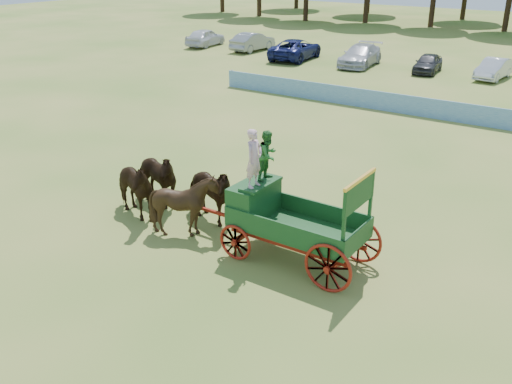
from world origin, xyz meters
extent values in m
plane|color=#A29349|center=(0.00, 0.00, 0.00)|extent=(160.00, 160.00, 0.00)
imported|color=#301D0D|center=(-4.75, 0.29, 1.02)|extent=(2.61, 1.67, 2.04)
imported|color=#301D0D|center=(-4.75, 1.39, 1.02)|extent=(2.56, 1.47, 2.04)
imported|color=#301D0D|center=(-2.35, 0.29, 1.02)|extent=(2.18, 2.03, 2.04)
imported|color=#301D0D|center=(-2.35, 1.39, 1.02)|extent=(2.56, 1.49, 2.04)
cube|color=#A21F10|center=(-0.15, 0.84, 0.60)|extent=(0.12, 2.00, 0.12)
cube|color=#A21F10|center=(2.85, 0.84, 0.60)|extent=(0.12, 2.00, 0.12)
cube|color=#A21F10|center=(1.35, 0.29, 0.72)|extent=(3.80, 0.10, 0.12)
cube|color=#A21F10|center=(1.35, 1.39, 0.72)|extent=(3.80, 0.10, 0.12)
cube|color=#A21F10|center=(-1.05, 0.84, 0.75)|extent=(2.80, 0.09, 0.09)
cube|color=#184921|center=(1.35, 0.84, 1.00)|extent=(3.80, 1.80, 0.10)
cube|color=#184921|center=(1.35, -0.04, 1.30)|extent=(3.80, 0.06, 0.55)
cube|color=#184921|center=(1.35, 1.72, 1.30)|extent=(3.80, 0.06, 0.55)
cube|color=#184921|center=(3.23, 0.84, 1.30)|extent=(0.06, 1.80, 0.55)
cube|color=#184921|center=(-0.15, 0.84, 1.55)|extent=(0.85, 1.70, 1.05)
cube|color=#184921|center=(0.10, 0.84, 2.12)|extent=(0.55, 1.50, 0.08)
cube|color=#184921|center=(-0.53, 0.84, 1.35)|extent=(0.10, 1.60, 0.65)
cube|color=#184921|center=(-0.35, 0.84, 1.05)|extent=(0.55, 1.60, 0.06)
cube|color=#184921|center=(3.15, 0.04, 1.95)|extent=(0.08, 0.08, 1.80)
cube|color=#184921|center=(3.15, 1.64, 1.95)|extent=(0.08, 0.08, 1.80)
cube|color=#184921|center=(3.15, 0.84, 2.55)|extent=(0.07, 1.75, 0.75)
cube|color=gold|center=(3.15, 0.84, 2.95)|extent=(0.08, 1.80, 0.09)
cube|color=gold|center=(3.11, 0.84, 2.55)|extent=(0.02, 1.30, 0.12)
torus|color=#A21F10|center=(-0.15, -0.11, 0.55)|extent=(1.09, 0.09, 1.09)
torus|color=#A21F10|center=(-0.15, 1.79, 0.55)|extent=(1.09, 0.09, 1.09)
torus|color=#A21F10|center=(2.85, -0.11, 0.70)|extent=(1.39, 0.09, 1.39)
torus|color=#A21F10|center=(2.85, 1.79, 0.70)|extent=(1.39, 0.09, 1.39)
imported|color=beige|center=(0.10, 0.49, 3.00)|extent=(0.40, 0.61, 1.68)
imported|color=#286C29|center=(0.10, 1.19, 2.89)|extent=(0.55, 0.71, 1.46)
cube|color=#1E65A4|center=(-1.00, 18.00, 0.53)|extent=(26.00, 0.08, 1.05)
imported|color=silver|center=(-26.00, 30.23, 0.81)|extent=(2.54, 4.97, 1.62)
imported|color=gray|center=(-20.91, 30.62, 0.79)|extent=(1.78, 4.83, 1.58)
imported|color=navy|center=(-15.56, 29.07, 0.82)|extent=(3.43, 6.19, 1.64)
imported|color=silver|center=(-10.00, 29.45, 0.79)|extent=(2.85, 5.70, 1.59)
imported|color=#333338|center=(-4.81, 29.86, 0.68)|extent=(2.07, 4.14, 1.36)
imported|color=silver|center=(-0.30, 30.25, 0.69)|extent=(1.78, 4.31, 1.39)
cylinder|color=#382314|center=(-28.58, 53.30, 2.13)|extent=(0.60, 0.60, 4.25)
cylinder|color=#382314|center=(-13.52, 56.21, 2.55)|extent=(0.60, 0.60, 5.11)
cylinder|color=#382314|center=(-5.49, 56.93, 2.70)|extent=(0.60, 0.60, 5.41)
camera|label=1|loc=(8.58, -11.75, 8.35)|focal=40.00mm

